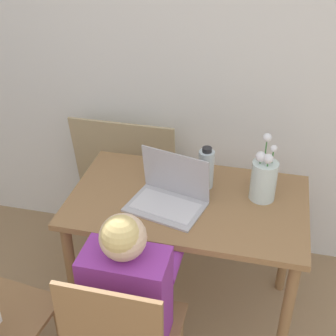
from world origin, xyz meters
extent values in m
cube|color=white|center=(0.00, 2.23, 1.25)|extent=(6.40, 0.05, 2.50)
cube|color=olive|center=(-0.24, 1.59, 0.72)|extent=(1.09, 0.65, 0.03)
cylinder|color=olive|center=(-0.73, 1.32, 0.35)|extent=(0.05, 0.05, 0.71)
cylinder|color=olive|center=(0.26, 1.32, 0.35)|extent=(0.05, 0.05, 0.71)
cylinder|color=olive|center=(-0.73, 1.86, 0.35)|extent=(0.05, 0.05, 0.71)
cylinder|color=olive|center=(0.26, 1.86, 0.35)|extent=(0.05, 0.05, 0.71)
cube|color=olive|center=(-0.36, 1.04, 0.44)|extent=(0.40, 0.40, 0.02)
cube|color=olive|center=(-0.36, 0.85, 0.66)|extent=(0.38, 0.02, 0.43)
cylinder|color=olive|center=(-0.53, 1.21, 0.21)|extent=(0.04, 0.04, 0.43)
cylinder|color=olive|center=(-0.72, 1.12, 0.21)|extent=(0.04, 0.04, 0.43)
cube|color=purple|center=(-0.36, 1.04, 0.65)|extent=(0.32, 0.18, 0.41)
sphere|color=beige|center=(-0.36, 1.04, 0.94)|extent=(0.17, 0.17, 0.17)
sphere|color=#D8BC72|center=(-0.36, 1.02, 0.97)|extent=(0.14, 0.14, 0.14)
cylinder|color=#4C4742|center=(-0.29, 1.18, 0.46)|extent=(0.09, 0.28, 0.09)
cylinder|color=#4C4742|center=(-0.43, 1.18, 0.46)|extent=(0.09, 0.28, 0.09)
cylinder|color=#4C4742|center=(-0.29, 1.32, 0.22)|extent=(0.07, 0.07, 0.45)
cylinder|color=#4C4742|center=(-0.43, 1.32, 0.22)|extent=(0.07, 0.07, 0.45)
cylinder|color=purple|center=(-0.22, 1.25, 0.68)|extent=(0.06, 0.24, 0.06)
cylinder|color=purple|center=(-0.49, 1.25, 0.68)|extent=(0.06, 0.24, 0.06)
cube|color=#B2B2B7|center=(-0.32, 1.50, 0.74)|extent=(0.37, 0.30, 0.01)
cube|color=silver|center=(-0.32, 1.50, 0.75)|extent=(0.32, 0.22, 0.00)
cube|color=#B2B2B7|center=(-0.30, 1.60, 0.86)|extent=(0.33, 0.11, 0.23)
cube|color=black|center=(-0.30, 1.60, 0.86)|extent=(0.29, 0.10, 0.20)
cylinder|color=silver|center=(0.09, 1.68, 0.83)|extent=(0.12, 0.12, 0.19)
cylinder|color=#3D7A38|center=(0.12, 1.69, 0.89)|extent=(0.01, 0.01, 0.22)
sphere|color=white|center=(0.12, 1.69, 1.00)|extent=(0.03, 0.03, 0.03)
cylinder|color=#3D7A38|center=(0.08, 1.70, 0.91)|extent=(0.01, 0.01, 0.26)
sphere|color=white|center=(0.08, 1.70, 1.04)|extent=(0.04, 0.04, 0.04)
cylinder|color=#3D7A38|center=(0.07, 1.67, 0.87)|extent=(0.01, 0.01, 0.18)
sphere|color=white|center=(0.07, 1.67, 0.96)|extent=(0.05, 0.05, 0.05)
cylinder|color=#3D7A38|center=(0.10, 1.65, 0.87)|extent=(0.01, 0.01, 0.19)
sphere|color=white|center=(0.10, 1.65, 0.96)|extent=(0.04, 0.04, 0.04)
cylinder|color=silver|center=(-0.18, 1.71, 0.83)|extent=(0.07, 0.07, 0.19)
cylinder|color=#262628|center=(-0.18, 1.71, 0.94)|extent=(0.04, 0.04, 0.02)
cube|color=tan|center=(-0.71, 2.11, 0.42)|extent=(0.61, 0.13, 0.85)
camera|label=1|loc=(0.08, -0.13, 2.01)|focal=50.00mm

